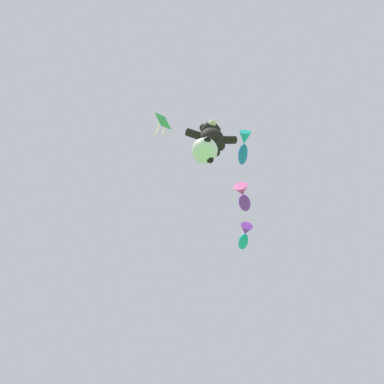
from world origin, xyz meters
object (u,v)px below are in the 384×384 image
soccer_ball_kite (205,151)px  fish_kite_violet (243,197)px  diamond_kite (163,123)px  fish_kite_cobalt (244,146)px  teddy_bear_kite (211,136)px  fish_kite_teal (245,236)px

soccer_ball_kite → fish_kite_violet: (2.88, 3.49, 3.13)m
soccer_ball_kite → diamond_kite: bearing=167.6°
soccer_ball_kite → fish_kite_cobalt: (2.22, 0.80, 3.35)m
soccer_ball_kite → fish_kite_violet: bearing=50.5°
diamond_kite → fish_kite_violet: bearing=33.1°
fish_kite_cobalt → diamond_kite: (-4.08, -0.39, 0.30)m
soccer_ball_kite → fish_kite_violet: size_ratio=0.61×
fish_kite_violet → diamond_kite: bearing=-146.9°
teddy_bear_kite → soccer_ball_kite: size_ratio=2.09×
fish_kite_violet → diamond_kite: diamond_kite is taller
fish_kite_teal → diamond_kite: diamond_kite is taller
soccer_ball_kite → fish_kite_cobalt: fish_kite_cobalt is taller
fish_kite_violet → fish_kite_cobalt: bearing=-103.7°
teddy_bear_kite → fish_kite_violet: size_ratio=1.28×
teddy_bear_kite → fish_kite_cobalt: 2.66m
soccer_ball_kite → fish_kite_teal: 7.69m
teddy_bear_kite → fish_kite_violet: bearing=54.0°
teddy_bear_kite → fish_kite_teal: fish_kite_teal is taller
soccer_ball_kite → fish_kite_teal: size_ratio=0.61×
fish_kite_cobalt → fish_kite_violet: bearing=76.3°
teddy_bear_kite → fish_kite_violet: (2.55, 3.51, 1.47)m
fish_kite_cobalt → teddy_bear_kite: bearing=-156.6°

